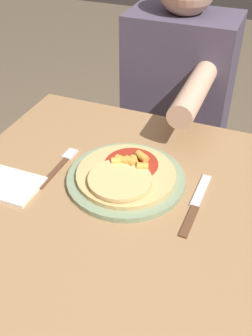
{
  "coord_description": "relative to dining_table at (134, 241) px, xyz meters",
  "views": [
    {
      "loc": [
        0.23,
        -0.63,
        1.37
      ],
      "look_at": [
        -0.04,
        0.06,
        0.79
      ],
      "focal_mm": 42.0,
      "sensor_mm": 36.0,
      "label": 1
    }
  ],
  "objects": [
    {
      "name": "plate",
      "position": [
        -0.04,
        0.06,
        0.14
      ],
      "size": [
        0.29,
        0.29,
        0.01
      ],
      "color": "gray",
      "rests_on": "dining_table"
    },
    {
      "name": "pizza",
      "position": [
        -0.04,
        0.05,
        0.16
      ],
      "size": [
        0.24,
        0.24,
        0.04
      ],
      "color": "tan",
      "rests_on": "plate"
    },
    {
      "name": "knife",
      "position": [
        0.14,
        0.04,
        0.14
      ],
      "size": [
        0.03,
        0.22,
        0.0
      ],
      "color": "brown",
      "rests_on": "dining_table"
    },
    {
      "name": "fork",
      "position": [
        -0.22,
        0.05,
        0.14
      ],
      "size": [
        0.03,
        0.18,
        0.0
      ],
      "color": "brown",
      "rests_on": "dining_table"
    },
    {
      "name": "napkin",
      "position": [
        -0.3,
        -0.06,
        0.14
      ],
      "size": [
        0.16,
        0.11,
        0.01
      ],
      "color": "silver",
      "rests_on": "dining_table"
    },
    {
      "name": "person_diner",
      "position": [
        -0.07,
        0.62,
        0.07
      ],
      "size": [
        0.36,
        0.52,
        1.17
      ],
      "color": "#2D2D38",
      "rests_on": "ground_plane"
    },
    {
      "name": "dining_table",
      "position": [
        0.0,
        0.0,
        0.0
      ],
      "size": [
        0.92,
        0.78,
        0.75
      ],
      "color": "#9E754C",
      "rests_on": "ground_plane"
    }
  ]
}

